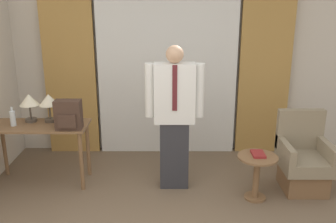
# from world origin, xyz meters

# --- Properties ---
(wall_back) EXTENTS (10.00, 0.06, 2.70)m
(wall_back) POSITION_xyz_m (0.00, 2.95, 1.35)
(wall_back) COLOR beige
(wall_back) RESTS_ON ground_plane
(curtain_sheer_center) EXTENTS (2.04, 0.06, 2.58)m
(curtain_sheer_center) POSITION_xyz_m (0.00, 2.82, 1.29)
(curtain_sheer_center) COLOR white
(curtain_sheer_center) RESTS_ON ground_plane
(curtain_drape_left) EXTENTS (0.75, 0.06, 2.58)m
(curtain_drape_left) POSITION_xyz_m (-1.44, 2.82, 1.29)
(curtain_drape_left) COLOR #B28442
(curtain_drape_left) RESTS_ON ground_plane
(curtain_drape_right) EXTENTS (0.75, 0.06, 2.58)m
(curtain_drape_right) POSITION_xyz_m (1.44, 2.82, 1.29)
(curtain_drape_right) COLOR #B28442
(curtain_drape_right) RESTS_ON ground_plane
(desk) EXTENTS (1.24, 0.52, 0.79)m
(desk) POSITION_xyz_m (-1.61, 1.79, 0.66)
(desk) COLOR brown
(desk) RESTS_ON ground_plane
(table_lamp_left) EXTENTS (0.24, 0.24, 0.36)m
(table_lamp_left) POSITION_xyz_m (-1.74, 1.91, 1.06)
(table_lamp_left) COLOR #4C4238
(table_lamp_left) RESTS_ON desk
(table_lamp_right) EXTENTS (0.24, 0.24, 0.36)m
(table_lamp_right) POSITION_xyz_m (-1.49, 1.91, 1.06)
(table_lamp_right) COLOR #4C4238
(table_lamp_right) RESTS_ON desk
(bottle_near_edge) EXTENTS (0.07, 0.07, 0.24)m
(bottle_near_edge) POSITION_xyz_m (-1.90, 1.75, 0.89)
(bottle_near_edge) COLOR silver
(bottle_near_edge) RESTS_ON desk
(backpack) EXTENTS (0.31, 0.19, 0.36)m
(backpack) POSITION_xyz_m (-1.18, 1.64, 0.97)
(backpack) COLOR #422D23
(backpack) RESTS_ON desk
(person) EXTENTS (0.70, 0.23, 1.79)m
(person) POSITION_xyz_m (0.09, 1.68, 0.97)
(person) COLOR #2D2D33
(person) RESTS_ON ground_plane
(armchair) EXTENTS (0.59, 0.63, 0.97)m
(armchair) POSITION_xyz_m (1.70, 1.64, 0.35)
(armchair) COLOR brown
(armchair) RESTS_ON ground_plane
(side_table) EXTENTS (0.47, 0.47, 0.55)m
(side_table) POSITION_xyz_m (1.06, 1.37, 0.37)
(side_table) COLOR brown
(side_table) RESTS_ON ground_plane
(book) EXTENTS (0.14, 0.21, 0.03)m
(book) POSITION_xyz_m (1.06, 1.40, 0.56)
(book) COLOR maroon
(book) RESTS_ON side_table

